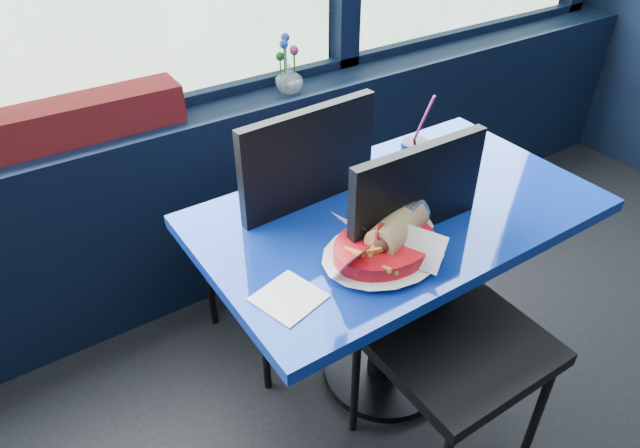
{
  "coord_description": "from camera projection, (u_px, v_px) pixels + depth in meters",
  "views": [
    {
      "loc": [
        -0.68,
        0.96,
        1.71
      ],
      "look_at": [
        0.0,
        1.98,
        0.82
      ],
      "focal_mm": 32.0,
      "sensor_mm": 36.0,
      "label": 1
    }
  ],
  "objects": [
    {
      "name": "chair_near_front",
      "position": [
        437.0,
        300.0,
        1.62
      ],
      "size": [
        0.46,
        0.47,
        1.01
      ],
      "rotation": [
        0.0,
        0.0,
        -0.01
      ],
      "color": "black",
      "rests_on": "ground"
    },
    {
      "name": "chair_near_back",
      "position": [
        290.0,
        219.0,
        1.9
      ],
      "size": [
        0.5,
        0.5,
        1.05
      ],
      "rotation": [
        0.0,
        0.0,
        3.19
      ],
      "color": "black",
      "rests_on": "ground"
    },
    {
      "name": "food_basket",
      "position": [
        386.0,
        244.0,
        1.49
      ],
      "size": [
        0.32,
        0.32,
        0.11
      ],
      "rotation": [
        0.0,
        0.0,
        -0.09
      ],
      "color": "red",
      "rests_on": "near_table"
    },
    {
      "name": "soda_cup",
      "position": [
        414.0,
        161.0,
        1.78
      ],
      "size": [
        0.09,
        0.09,
        0.3
      ],
      "rotation": [
        0.0,
        0.0,
        -0.22
      ],
      "color": "navy",
      "rests_on": "near_table"
    },
    {
      "name": "near_table",
      "position": [
        394.0,
        255.0,
        1.81
      ],
      "size": [
        1.2,
        0.7,
        0.75
      ],
      "color": "black",
      "rests_on": "ground"
    },
    {
      "name": "ketchup_bottle",
      "position": [
        331.0,
        151.0,
        1.8
      ],
      "size": [
        0.05,
        0.05,
        0.2
      ],
      "color": "red",
      "rests_on": "near_table"
    },
    {
      "name": "window_sill",
      "position": [
        200.0,
        202.0,
        2.36
      ],
      "size": [
        5.0,
        0.26,
        0.8
      ],
      "primitive_type": "cube",
      "color": "black",
      "rests_on": "ground"
    },
    {
      "name": "napkin",
      "position": [
        289.0,
        298.0,
        1.38
      ],
      "size": [
        0.18,
        0.18,
        0.0
      ],
      "primitive_type": "cube",
      "rotation": [
        0.0,
        0.0,
        0.26
      ],
      "color": "white",
      "rests_on": "near_table"
    },
    {
      "name": "planter_box",
      "position": [
        83.0,
        117.0,
        1.93
      ],
      "size": [
        0.67,
        0.18,
        0.13
      ],
      "primitive_type": "cube",
      "rotation": [
        0.0,
        0.0,
        -0.02
      ],
      "color": "maroon",
      "rests_on": "window_sill"
    },
    {
      "name": "flower_vase",
      "position": [
        289.0,
        75.0,
        2.24
      ],
      "size": [
        0.14,
        0.14,
        0.23
      ],
      "rotation": [
        0.0,
        0.0,
        -0.31
      ],
      "color": "silver",
      "rests_on": "window_sill"
    }
  ]
}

